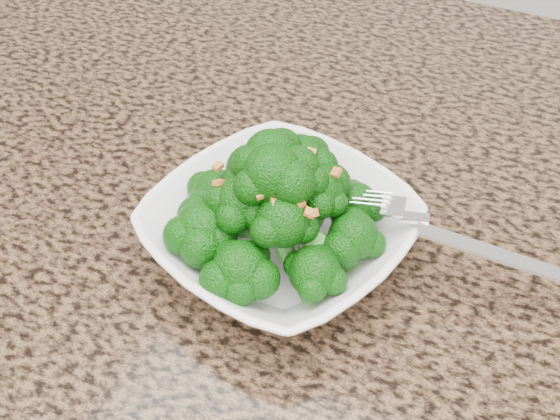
% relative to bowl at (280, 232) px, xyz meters
% --- Properties ---
extents(granite_counter, '(1.64, 1.04, 0.03)m').
position_rel_bowl_xyz_m(granite_counter, '(-0.02, -0.03, -0.04)').
color(granite_counter, brown).
rests_on(granite_counter, cabinet).
extents(bowl, '(0.25, 0.25, 0.05)m').
position_rel_bowl_xyz_m(bowl, '(0.00, 0.00, 0.00)').
color(bowl, white).
rests_on(bowl, granite_counter).
extents(broccoli_pile, '(0.18, 0.18, 0.08)m').
position_rel_bowl_xyz_m(broccoli_pile, '(0.00, 0.00, 0.06)').
color(broccoli_pile, '#0C4C08').
rests_on(broccoli_pile, bowl).
extents(garlic_topping, '(0.11, 0.11, 0.01)m').
position_rel_bowl_xyz_m(garlic_topping, '(0.00, 0.00, 0.11)').
color(garlic_topping, orange).
rests_on(garlic_topping, broccoli_pile).
extents(fork, '(0.18, 0.06, 0.01)m').
position_rel_bowl_xyz_m(fork, '(0.10, 0.03, 0.03)').
color(fork, silver).
rests_on(fork, bowl).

